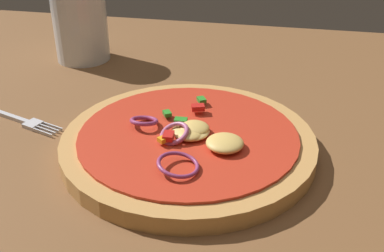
% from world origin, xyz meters
% --- Properties ---
extents(dining_table, '(1.14, 0.98, 0.04)m').
position_xyz_m(dining_table, '(0.00, 0.00, 0.02)').
color(dining_table, brown).
rests_on(dining_table, ground).
extents(pizza, '(0.27, 0.27, 0.04)m').
position_xyz_m(pizza, '(-0.05, 0.01, 0.05)').
color(pizza, tan).
rests_on(pizza, dining_table).
extents(fork, '(0.15, 0.06, 0.01)m').
position_xyz_m(fork, '(-0.27, 0.03, 0.04)').
color(fork, silver).
rests_on(fork, dining_table).
extents(beer_glass, '(0.08, 0.08, 0.12)m').
position_xyz_m(beer_glass, '(-0.27, 0.25, 0.09)').
color(beer_glass, silver).
rests_on(beer_glass, dining_table).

